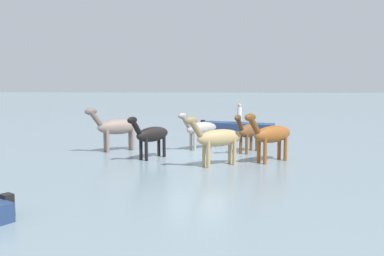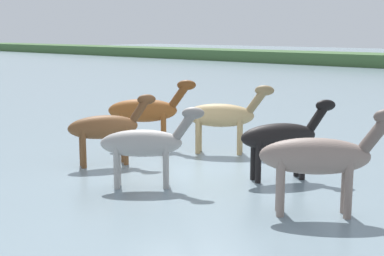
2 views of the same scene
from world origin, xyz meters
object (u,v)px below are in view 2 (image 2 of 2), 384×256
object	(u,v)px
horse_rear_stallion	(282,137)
horse_pinto_flank	(146,111)
horse_dark_mare	(223,116)
horse_chestnut_trailing	(145,143)
horse_lead	(320,157)
horse_mid_herd	(107,127)

from	to	relation	value
horse_rear_stallion	horse_pinto_flank	xyz separation A→B (m)	(-4.93, 0.40, 0.10)
horse_pinto_flank	horse_dark_mare	bearing A→B (deg)	-17.95
horse_dark_mare	horse_rear_stallion	size ratio (longest dim) A/B	1.06
horse_rear_stallion	horse_chestnut_trailing	bearing A→B (deg)	175.60
horse_chestnut_trailing	horse_lead	size ratio (longest dim) A/B	0.82
horse_rear_stallion	horse_pinto_flank	world-z (taller)	horse_pinto_flank
horse_dark_mare	horse_pinto_flank	bearing A→B (deg)	170.87
horse_mid_herd	horse_rear_stallion	bearing A→B (deg)	-37.93
horse_rear_stallion	horse_pinto_flank	distance (m)	4.95
horse_lead	horse_dark_mare	bearing A→B (deg)	111.30
horse_dark_mare	horse_lead	size ratio (longest dim) A/B	0.98
horse_mid_herd	horse_pinto_flank	bearing A→B (deg)	48.63
horse_dark_mare	horse_mid_herd	world-z (taller)	horse_dark_mare
horse_pinto_flank	horse_mid_herd	world-z (taller)	horse_pinto_flank
horse_chestnut_trailing	horse_lead	bearing A→B (deg)	-30.70
horse_dark_mare	horse_chestnut_trailing	xyz separation A→B (m)	(0.83, -3.86, -0.09)
horse_pinto_flank	horse_mid_herd	distance (m)	2.29
horse_rear_stallion	horse_lead	size ratio (longest dim) A/B	0.92
horse_mid_herd	horse_chestnut_trailing	bearing A→B (deg)	-80.13
horse_dark_mare	horse_pinto_flank	distance (m)	2.34
horse_chestnut_trailing	horse_mid_herd	distance (m)	2.36
horse_mid_herd	horse_lead	bearing A→B (deg)	-60.44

